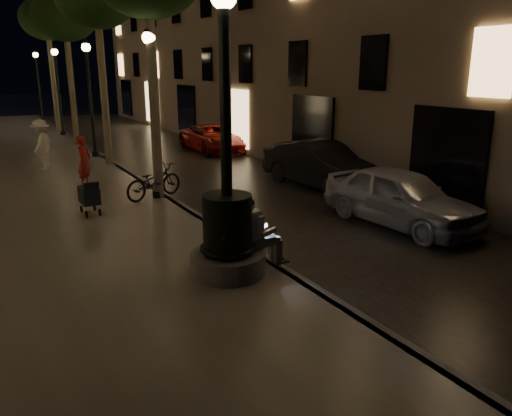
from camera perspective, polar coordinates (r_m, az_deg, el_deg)
ground at (r=21.65m, az=-16.46°, el=4.84°), size 120.00×120.00×0.00m
cobble_lane at (r=22.51m, az=-9.01°, el=5.73°), size 6.00×45.00×0.02m
promenade at (r=21.10m, az=-27.07°, el=3.75°), size 8.00×45.00×0.20m
curb_strip at (r=21.63m, az=-16.48°, el=5.10°), size 0.25×45.00×0.20m
fountain_lamppost at (r=9.05m, az=-3.30°, el=-1.49°), size 1.40×1.40×5.21m
seated_man_laptop at (r=9.41m, az=0.07°, el=-2.57°), size 1.02×0.35×1.39m
tree_third at (r=26.23m, az=-21.03°, el=19.79°), size 3.00×3.00×7.20m
tree_far at (r=32.17m, az=-22.80°, el=19.24°), size 3.00×3.00×7.50m
lamp_curb_a at (r=14.48m, az=-11.83°, el=12.90°), size 0.36×0.36×4.81m
lamp_curb_b at (r=22.22m, az=-18.53°, el=13.37°), size 0.36×0.36×4.81m
lamp_curb_c at (r=30.09m, az=-21.76°, el=13.53°), size 0.36×0.36×4.81m
lamp_curb_d at (r=38.02m, az=-23.65°, el=13.61°), size 0.36×0.36×4.81m
stroller at (r=13.53m, az=-18.53°, el=1.37°), size 0.44×0.99×1.01m
car_front at (r=13.10m, az=16.18°, el=1.22°), size 2.00×4.41×1.47m
car_second at (r=16.85m, az=7.42°, el=4.95°), size 1.93×4.66×1.50m
car_third at (r=24.07m, az=-4.92°, el=7.97°), size 2.08×4.43×1.22m
pedestrian_red at (r=16.75m, az=-19.03°, el=5.09°), size 0.67×0.71×1.63m
pedestrian_white at (r=20.08m, az=-23.30°, el=6.66°), size 1.22×1.39×1.86m
bicycle at (r=14.76m, az=-11.61°, el=3.01°), size 2.02×1.26×1.00m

